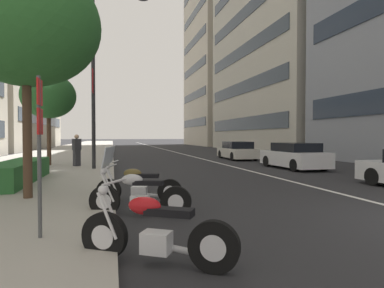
# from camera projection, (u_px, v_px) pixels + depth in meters

# --- Properties ---
(sidewalk_right_plaza) EXTENTS (160.00, 8.45, 0.15)m
(sidewalk_right_plaza) POSITION_uv_depth(u_px,v_px,m) (70.00, 153.00, 32.32)
(sidewalk_right_plaza) COLOR #A39E93
(sidewalk_right_plaza) RESTS_ON ground
(lane_centre_stripe) EXTENTS (110.00, 0.16, 0.01)m
(lane_centre_stripe) POSITION_uv_depth(u_px,v_px,m) (168.00, 150.00, 39.75)
(lane_centre_stripe) COLOR silver
(lane_centre_stripe) RESTS_ON ground
(motorcycle_second_in_row) EXTENTS (1.22, 1.98, 1.11)m
(motorcycle_second_in_row) POSITION_uv_depth(u_px,v_px,m) (155.00, 234.00, 4.26)
(motorcycle_second_in_row) COLOR black
(motorcycle_second_in_row) RESTS_ON ground
(motorcycle_nearest_camera) EXTENTS (0.87, 2.13, 1.49)m
(motorcycle_nearest_camera) POSITION_uv_depth(u_px,v_px,m) (138.00, 196.00, 6.87)
(motorcycle_nearest_camera) COLOR black
(motorcycle_nearest_camera) RESTS_ON ground
(motorcycle_by_sign_pole) EXTENTS (0.81, 2.15, 1.47)m
(motorcycle_by_sign_pole) POSITION_uv_depth(u_px,v_px,m) (138.00, 186.00, 8.21)
(motorcycle_by_sign_pole) COLOR black
(motorcycle_by_sign_pole) RESTS_ON ground
(car_approaching_light) EXTENTS (4.22, 1.95, 1.37)m
(car_approaching_light) POSITION_uv_depth(u_px,v_px,m) (294.00, 156.00, 17.13)
(car_approaching_light) COLOR silver
(car_approaching_light) RESTS_ON ground
(car_far_down_avenue) EXTENTS (4.39, 1.97, 1.32)m
(car_far_down_avenue) POSITION_uv_depth(u_px,v_px,m) (237.00, 151.00, 24.08)
(car_far_down_avenue) COLOR beige
(car_far_down_avenue) RESTS_ON ground
(parking_sign_by_curb) EXTENTS (0.32, 0.06, 2.49)m
(parking_sign_by_curb) POSITION_uv_depth(u_px,v_px,m) (39.00, 137.00, 4.94)
(parking_sign_by_curb) COLOR #47494C
(parking_sign_by_curb) RESTS_ON sidewalk_right_plaza
(street_lamp_with_banners) EXTENTS (1.26, 2.77, 8.61)m
(street_lamp_with_banners) POSITION_uv_depth(u_px,v_px,m) (102.00, 64.00, 15.63)
(street_lamp_with_banners) COLOR #232326
(street_lamp_with_banners) RESTS_ON sidewalk_right_plaza
(clipped_hedge_bed) EXTENTS (5.04, 1.10, 0.71)m
(clipped_hedge_bed) POSITION_uv_depth(u_px,v_px,m) (18.00, 172.00, 11.02)
(clipped_hedge_bed) COLOR #28602D
(clipped_hedge_bed) RESTS_ON sidewalk_right_plaza
(street_tree_by_lamp_post) EXTENTS (3.67, 3.67, 5.95)m
(street_tree_by_lamp_post) POSITION_uv_depth(u_px,v_px,m) (26.00, 24.00, 8.09)
(street_tree_by_lamp_post) COLOR #473323
(street_tree_by_lamp_post) RESTS_ON sidewalk_right_plaza
(street_tree_mid_sidewalk) EXTENTS (2.86, 2.86, 4.98)m
(street_tree_mid_sidewalk) POSITION_uv_depth(u_px,v_px,m) (48.00, 96.00, 17.43)
(street_tree_mid_sidewalk) COLOR #473323
(street_tree_mid_sidewalk) RESTS_ON sidewalk_right_plaza
(pedestrian_on_plaza) EXTENTS (0.46, 0.47, 1.67)m
(pedestrian_on_plaza) POSITION_uv_depth(u_px,v_px,m) (77.00, 150.00, 17.00)
(pedestrian_on_plaza) COLOR #2D2D33
(pedestrian_on_plaza) RESTS_ON sidewalk_right_plaza
(office_tower_mid_left) EXTENTS (18.09, 20.33, 53.77)m
(office_tower_mid_left) POSITION_uv_depth(u_px,v_px,m) (244.00, 9.00, 63.46)
(office_tower_mid_left) COLOR beige
(office_tower_mid_left) RESTS_ON ground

